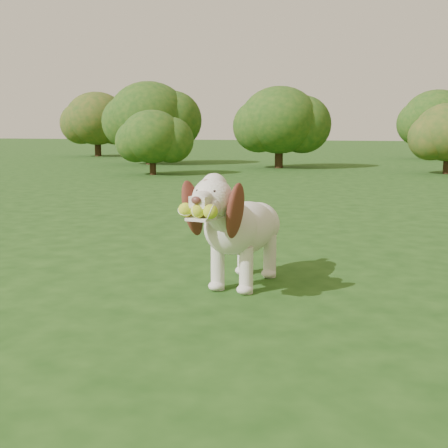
% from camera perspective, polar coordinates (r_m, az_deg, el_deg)
% --- Properties ---
extents(ground, '(80.00, 80.00, 0.00)m').
position_cam_1_polar(ground, '(3.75, 10.59, -4.55)').
color(ground, '#1A3F12').
rests_on(ground, ground).
extents(dog, '(0.43, 1.06, 0.69)m').
position_cam_1_polar(dog, '(3.22, 1.57, -0.09)').
color(dog, silver).
rests_on(dog, ground).
extents(shrub_a, '(1.23, 1.23, 1.28)m').
position_cam_1_polar(shrub_a, '(11.26, -7.31, 8.79)').
color(shrub_a, '#382314').
rests_on(shrub_a, ground).
extents(shrub_g, '(2.01, 2.01, 2.09)m').
position_cam_1_polar(shrub_g, '(19.06, -12.79, 10.40)').
color(shrub_g, '#382314').
rests_on(shrub_g, ground).
extents(shrub_i, '(1.98, 1.98, 2.05)m').
position_cam_1_polar(shrub_i, '(18.14, 20.78, 10.00)').
color(shrub_i, '#382314').
rests_on(shrub_i, ground).
extents(shrub_b, '(1.80, 1.80, 1.87)m').
position_cam_1_polar(shrub_b, '(13.13, 5.65, 10.46)').
color(shrub_b, '#382314').
rests_on(shrub_b, ground).
extents(shrub_e, '(2.01, 2.01, 2.08)m').
position_cam_1_polar(shrub_e, '(14.58, -7.63, 10.83)').
color(shrub_e, '#382314').
rests_on(shrub_e, ground).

